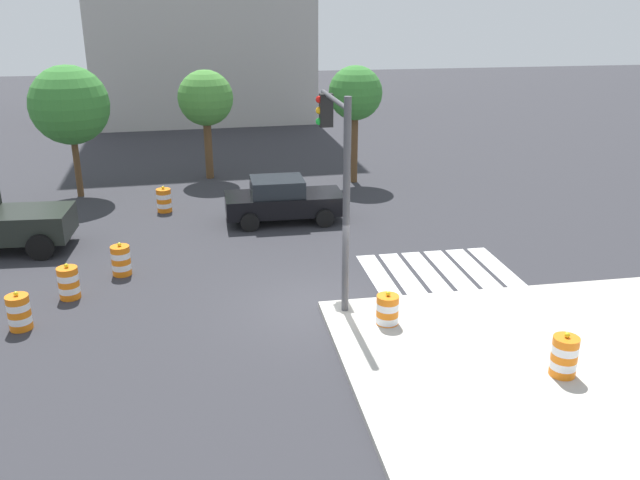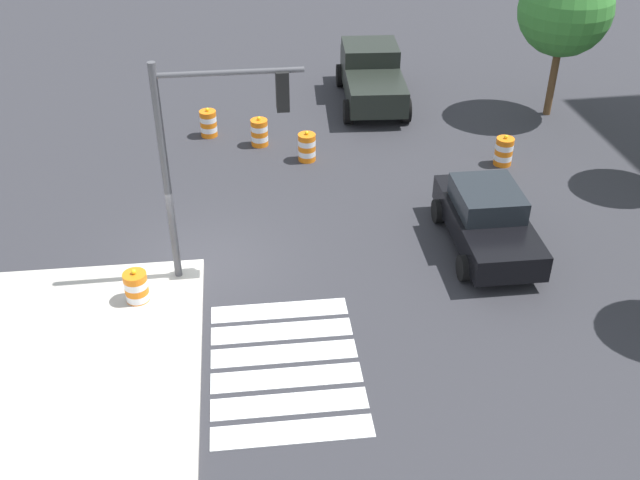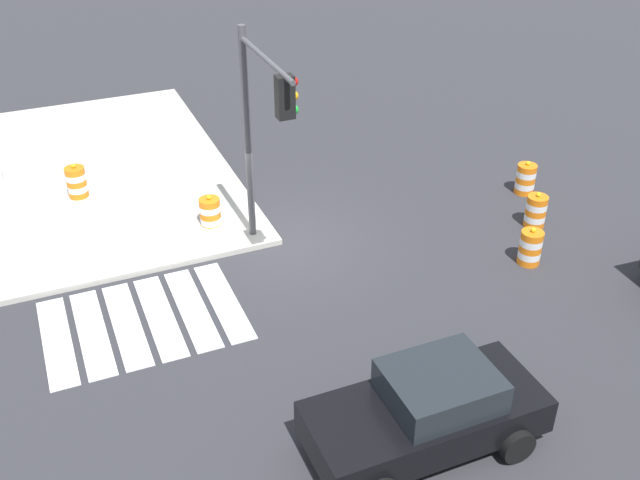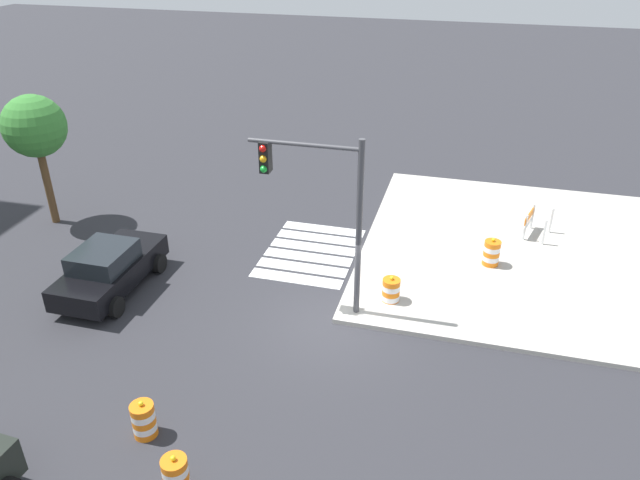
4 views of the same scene
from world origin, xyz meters
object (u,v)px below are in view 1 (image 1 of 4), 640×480
traffic_barrel_median_near (164,200)px  traffic_barrel_crosswalk_end (19,312)px  traffic_barrel_near_corner (69,283)px  street_tree_streetside_far (355,94)px  traffic_barrel_far_curb (121,260)px  street_tree_streetside_near (206,99)px  street_tree_streetside_mid (69,105)px  sports_car (283,200)px  traffic_barrel_on_sidewalk (564,356)px  traffic_light_pole (337,159)px  traffic_barrel_median_far (387,312)px

traffic_barrel_median_near → traffic_barrel_crosswalk_end: bearing=-108.7°
traffic_barrel_near_corner → street_tree_streetside_far: street_tree_streetside_far is taller
traffic_barrel_near_corner → traffic_barrel_far_curb: size_ratio=1.00×
traffic_barrel_median_near → street_tree_streetside_far: size_ratio=0.20×
street_tree_streetside_near → street_tree_streetside_mid: 5.77m
traffic_barrel_crosswalk_end → traffic_barrel_far_curb: size_ratio=1.00×
sports_car → traffic_barrel_median_near: bearing=156.2°
traffic_barrel_near_corner → traffic_barrel_far_curb: bearing=49.4°
traffic_barrel_crosswalk_end → traffic_barrel_on_sidewalk: traffic_barrel_on_sidewalk is taller
sports_car → traffic_barrel_far_curb: size_ratio=4.22×
traffic_barrel_median_near → traffic_light_pole: (5.00, -8.80, 3.46)m
street_tree_streetside_mid → street_tree_streetside_far: 11.75m
street_tree_streetside_mid → traffic_barrel_far_curb: bearing=-74.0°
traffic_barrel_near_corner → traffic_barrel_crosswalk_end: same height
traffic_barrel_on_sidewalk → street_tree_streetside_near: 20.25m
traffic_barrel_far_curb → street_tree_streetside_near: 11.79m
traffic_light_pole → street_tree_streetside_near: traffic_light_pole is taller
traffic_barrel_median_near → traffic_barrel_median_far: size_ratio=1.00×
traffic_light_pole → street_tree_streetside_near: (-3.16, 13.67, -0.32)m
street_tree_streetside_mid → street_tree_streetside_far: street_tree_streetside_mid is taller
traffic_barrel_median_near → traffic_barrel_on_sidewalk: size_ratio=1.00×
traffic_barrel_median_near → street_tree_streetside_near: bearing=69.3°
street_tree_streetside_near → street_tree_streetside_mid: bearing=-159.1°
traffic_barrel_near_corner → street_tree_streetside_far: size_ratio=0.20×
traffic_barrel_median_near → traffic_barrel_on_sidewalk: (8.97, -13.85, 0.15)m
traffic_barrel_far_curb → traffic_light_pole: bearing=-24.0°
traffic_barrel_crosswalk_end → traffic_barrel_median_near: size_ratio=1.00×
traffic_light_pole → street_tree_streetside_mid: traffic_light_pole is taller
street_tree_streetside_near → traffic_light_pole: bearing=-77.0°
traffic_barrel_median_far → traffic_light_pole: bearing=113.6°
traffic_light_pole → traffic_barrel_far_curb: bearing=156.0°
traffic_barrel_median_near → traffic_barrel_median_far: bearing=-61.5°
traffic_barrel_near_corner → traffic_barrel_median_near: bearing=73.6°
street_tree_streetside_far → street_tree_streetside_near: bearing=163.8°
street_tree_streetside_near → traffic_barrel_crosswalk_end: bearing=-109.4°
sports_car → street_tree_streetside_near: street_tree_streetside_near is taller
sports_car → traffic_barrel_crosswalk_end: (-7.51, -7.34, -0.36)m
traffic_barrel_crosswalk_end → street_tree_streetside_far: 17.06m
sports_car → traffic_barrel_far_curb: sports_car is taller
traffic_barrel_crosswalk_end → traffic_light_pole: traffic_light_pole is taller
traffic_barrel_crosswalk_end → street_tree_streetside_far: size_ratio=0.20×
traffic_barrel_far_curb → traffic_barrel_on_sidewalk: traffic_barrel_on_sidewalk is taller
street_tree_streetside_near → street_tree_streetside_far: 6.63m
traffic_light_pole → traffic_barrel_median_near: bearing=119.6°
traffic_barrel_crosswalk_end → traffic_barrel_on_sidewalk: bearing=-20.7°
traffic_barrel_crosswalk_end → street_tree_streetside_mid: bearing=92.0°
traffic_barrel_crosswalk_end → traffic_barrel_far_curb: bearing=55.6°
traffic_barrel_near_corner → traffic_barrel_median_near: same height
sports_car → street_tree_streetside_mid: (-7.93, 4.74, 2.95)m
traffic_barrel_crosswalk_end → traffic_barrel_far_curb: (2.14, 3.13, 0.00)m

